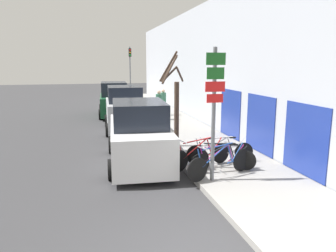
{
  "coord_description": "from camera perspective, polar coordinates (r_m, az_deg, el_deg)",
  "views": [
    {
      "loc": [
        -1.84,
        -4.7,
        3.4
      ],
      "look_at": [
        0.66,
        5.58,
        1.35
      ],
      "focal_mm": 35.0,
      "sensor_mm": 36.0,
      "label": 1
    }
  ],
  "objects": [
    {
      "name": "ground_plane",
      "position": [
        16.37,
        -6.93,
        -1.12
      ],
      "size": [
        80.0,
        80.0,
        0.0
      ],
      "primitive_type": "plane",
      "color": "#333335"
    },
    {
      "name": "sidewalk_curb",
      "position": [
        19.51,
        -0.32,
        1.13
      ],
      "size": [
        3.2,
        32.0,
        0.15
      ],
      "color": "gray",
      "rests_on": "ground"
    },
    {
      "name": "building_facade",
      "position": [
        19.64,
        4.77,
        10.42
      ],
      "size": [
        0.23,
        32.0,
        6.5
      ],
      "color": "#B2B7C1",
      "rests_on": "ground"
    },
    {
      "name": "signpost",
      "position": [
        8.92,
        8.0,
        3.15
      ],
      "size": [
        0.55,
        0.13,
        3.66
      ],
      "color": "#595B60",
      "rests_on": "sidewalk_curb"
    },
    {
      "name": "bicycle_0",
      "position": [
        9.64,
        9.17,
        -6.34
      ],
      "size": [
        2.29,
        0.86,
        0.96
      ],
      "rotation": [
        0.0,
        0.0,
        1.91
      ],
      "color": "black",
      "rests_on": "sidewalk_curb"
    },
    {
      "name": "bicycle_1",
      "position": [
        10.12,
        9.39,
        -5.77
      ],
      "size": [
        2.06,
        0.44,
        0.84
      ],
      "rotation": [
        0.0,
        0.0,
        1.64
      ],
      "color": "black",
      "rests_on": "sidewalk_curb"
    },
    {
      "name": "bicycle_2",
      "position": [
        10.36,
        9.45,
        -5.39
      ],
      "size": [
        1.84,
        0.97,
        0.84
      ],
      "rotation": [
        0.0,
        0.0,
        1.1
      ],
      "color": "black",
      "rests_on": "sidewalk_curb"
    },
    {
      "name": "bicycle_3",
      "position": [
        10.37,
        5.72,
        -5.07
      ],
      "size": [
        2.24,
        0.83,
        0.94
      ],
      "rotation": [
        0.0,
        0.0,
        1.9
      ],
      "color": "black",
      "rests_on": "sidewalk_curb"
    },
    {
      "name": "bicycle_4",
      "position": [
        10.91,
        9.07,
        -4.43
      ],
      "size": [
        2.3,
        0.44,
        0.89
      ],
      "rotation": [
        0.0,
        0.0,
        1.52
      ],
      "color": "black",
      "rests_on": "sidewalk_curb"
    },
    {
      "name": "parked_car_0",
      "position": [
        11.07,
        -5.09,
        -1.67
      ],
      "size": [
        2.32,
        4.84,
        2.16
      ],
      "rotation": [
        0.0,
        0.0,
        -0.07
      ],
      "color": "silver",
      "rests_on": "ground"
    },
    {
      "name": "parked_car_1",
      "position": [
        16.68,
        -7.56,
        2.71
      ],
      "size": [
        2.11,
        4.18,
        2.26
      ],
      "rotation": [
        0.0,
        0.0,
        -0.04
      ],
      "color": "#B2B7BC",
      "rests_on": "ground"
    },
    {
      "name": "parked_car_2",
      "position": [
        21.46,
        -9.37,
        4.36
      ],
      "size": [
        2.12,
        4.37,
        2.19
      ],
      "rotation": [
        0.0,
        0.0,
        -0.05
      ],
      "color": "#144728",
      "rests_on": "ground"
    },
    {
      "name": "pedestrian_near",
      "position": [
        18.93,
        -1.57,
        4.08
      ],
      "size": [
        0.43,
        0.38,
        1.71
      ],
      "rotation": [
        0.0,
        0.0,
        0.35
      ],
      "color": "#333338",
      "rests_on": "sidewalk_curb"
    },
    {
      "name": "pedestrian_far",
      "position": [
        20.56,
        -0.84,
        4.51
      ],
      "size": [
        0.43,
        0.36,
        1.63
      ],
      "rotation": [
        0.0,
        0.0,
        3.04
      ],
      "color": "#333338",
      "rests_on": "sidewalk_curb"
    },
    {
      "name": "street_tree",
      "position": [
        12.71,
        1.24,
        4.04
      ],
      "size": [
        1.24,
        1.5,
        3.69
      ],
      "color": "#3D2D23",
      "rests_on": "sidewalk_curb"
    },
    {
      "name": "traffic_light",
      "position": [
        26.81,
        -6.61,
        10.09
      ],
      "size": [
        0.2,
        0.3,
        4.5
      ],
      "color": "#595B60",
      "rests_on": "sidewalk_curb"
    }
  ]
}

